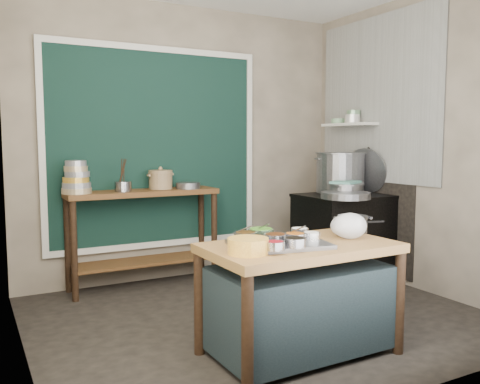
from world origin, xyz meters
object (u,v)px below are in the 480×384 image
stock_pot (340,173)px  steamer (345,189)px  yellow_basin (248,246)px  saucepan (353,224)px  back_counter (144,239)px  prep_table (299,299)px  ceramic_crock (161,181)px  stove_block (345,239)px  utensil_cup (123,186)px  condiment_tray (279,244)px

stock_pot → steamer: size_ratio=1.42×
yellow_basin → stock_pot: size_ratio=0.46×
yellow_basin → saucepan: 1.06m
back_counter → prep_table: bearing=-78.3°
prep_table → ceramic_crock: (-0.22, 2.07, 0.66)m
prep_table → stove_block: stove_block is taller
prep_table → yellow_basin: size_ratio=5.06×
back_counter → utensil_cup: utensil_cup is taller
stove_block → prep_table: bearing=-138.7°
ceramic_crock → steamer: bearing=-27.2°
prep_table → stove_block: size_ratio=1.39×
back_counter → yellow_basin: 2.16m
stock_pot → steamer: stock_pot is taller
stock_pot → steamer: bearing=-119.7°
stock_pot → condiment_tray: bearing=-139.0°
condiment_tray → ceramic_crock: ceramic_crock is taller
back_counter → yellow_basin: size_ratio=5.87×
steamer → saucepan: bearing=-127.8°
saucepan → steamer: (0.83, 1.07, 0.13)m
yellow_basin → ceramic_crock: size_ratio=1.00×
saucepan → utensil_cup: bearing=141.6°
back_counter → stove_block: back_counter is taller
back_counter → yellow_basin: (-0.03, -2.13, 0.32)m
utensil_cup → steamer: size_ratio=0.42×
prep_table → condiment_tray: 0.42m
stove_block → condiment_tray: bearing=-141.6°
back_counter → saucepan: (1.00, -1.88, 0.34)m
condiment_tray → saucepan: saucepan is taller
steamer → utensil_cup: bearing=159.5°
stove_block → saucepan: size_ratio=3.94×
prep_table → saucepan: size_ratio=5.47×
utensil_cup → yellow_basin: bearing=-85.3°
steamer → yellow_basin: bearing=-144.4°
utensil_cup → ceramic_crock: 0.41m
stove_block → ceramic_crock: ceramic_crock is taller
stove_block → steamer: size_ratio=2.37×
saucepan → stock_pot: bearing=72.2°
steamer → condiment_tray: bearing=-142.0°
utensil_cup → prep_table: bearing=-72.6°
condiment_tray → saucepan: size_ratio=2.63×
stove_block → back_counter: bearing=159.0°
condiment_tray → steamer: 2.01m
condiment_tray → ceramic_crock: size_ratio=2.43×
saucepan → utensil_cup: size_ratio=1.44×
ceramic_crock → steamer: 1.84m
yellow_basin → stock_pot: (2.02, 1.60, 0.29)m
back_counter → utensil_cup: size_ratio=9.16×
yellow_basin → saucepan: saucepan is taller
condiment_tray → stock_pot: stock_pot is taller
saucepan → ceramic_crock: size_ratio=0.92×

